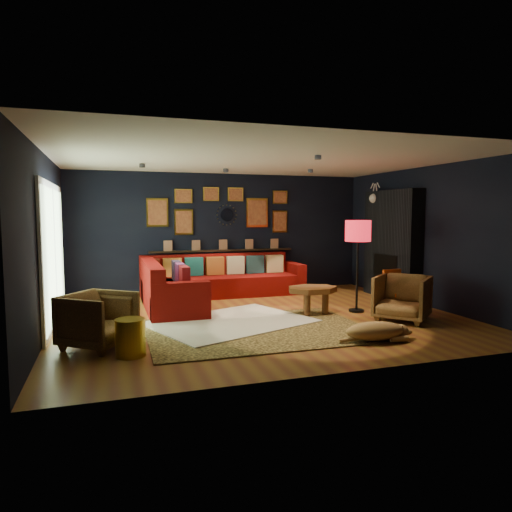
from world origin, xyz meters
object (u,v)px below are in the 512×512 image
object	(u,v)px
armchair_right	(402,296)
floor_lamp	(358,235)
sectional	(204,285)
coffee_table	(312,292)
gold_stool	(130,337)
orange_chair	(395,288)
pouf	(177,303)
dog	(375,327)
armchair_left	(98,317)

from	to	relation	value
armchair_right	floor_lamp	bearing A→B (deg)	161.91
sectional	armchair_right	bearing A→B (deg)	-44.72
coffee_table	gold_stool	distance (m)	3.39
gold_stool	orange_chair	world-z (taller)	orange_chair
armchair_right	floor_lamp	distance (m)	1.30
sectional	orange_chair	distance (m)	3.64
armchair_right	pouf	bearing A→B (deg)	-156.21
sectional	dog	bearing A→B (deg)	-65.90
pouf	orange_chair	xyz separation A→B (m)	(3.55, -1.16, 0.26)
pouf	orange_chair	size ratio (longest dim) A/B	0.63
pouf	dog	world-z (taller)	dog
floor_lamp	dog	world-z (taller)	floor_lamp
coffee_table	floor_lamp	size ratio (longest dim) A/B	0.57
armchair_left	armchair_right	world-z (taller)	armchair_right
coffee_table	floor_lamp	xyz separation A→B (m)	(0.84, -0.04, 0.97)
coffee_table	orange_chair	xyz separation A→B (m)	(1.35, -0.43, 0.06)
pouf	armchair_left	size ratio (longest dim) A/B	0.61
sectional	pouf	bearing A→B (deg)	-122.24
gold_stool	pouf	bearing A→B (deg)	67.78
sectional	orange_chair	bearing A→B (deg)	-38.08
sectional	coffee_table	distance (m)	2.37
coffee_table	gold_stool	world-z (taller)	coffee_table
coffee_table	pouf	bearing A→B (deg)	161.71
sectional	floor_lamp	xyz separation A→B (m)	(2.36, -1.86, 1.03)
sectional	armchair_left	bearing A→B (deg)	-125.31
pouf	floor_lamp	distance (m)	3.35
sectional	armchair_left	xyz separation A→B (m)	(-1.94, -2.73, 0.07)
coffee_table	dog	distance (m)	1.81
coffee_table	orange_chair	distance (m)	1.42
floor_lamp	dog	xyz separation A→B (m)	(-0.74, -1.75, -1.16)
sectional	armchair_right	world-z (taller)	sectional
armchair_left	floor_lamp	world-z (taller)	floor_lamp
dog	armchair_right	bearing A→B (deg)	46.68
pouf	orange_chair	distance (m)	3.75
sectional	gold_stool	bearing A→B (deg)	-115.79
sectional	gold_stool	world-z (taller)	sectional
sectional	armchair_right	distance (m)	3.81
coffee_table	floor_lamp	bearing A→B (deg)	-2.91
gold_stool	armchair_right	bearing A→B (deg)	7.33
coffee_table	floor_lamp	distance (m)	1.28
gold_stool	orange_chair	bearing A→B (deg)	12.51
coffee_table	pouf	size ratio (longest dim) A/B	1.88
armchair_right	gold_stool	bearing A→B (deg)	-123.73
armchair_left	gold_stool	distance (m)	0.64
armchair_left	orange_chair	world-z (taller)	armchair_left
gold_stool	floor_lamp	distance (m)	4.30
sectional	dog	world-z (taller)	sectional
coffee_table	armchair_left	xyz separation A→B (m)	(-3.46, -0.92, 0.01)
armchair_right	floor_lamp	world-z (taller)	floor_lamp
gold_stool	floor_lamp	size ratio (longest dim) A/B	0.28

